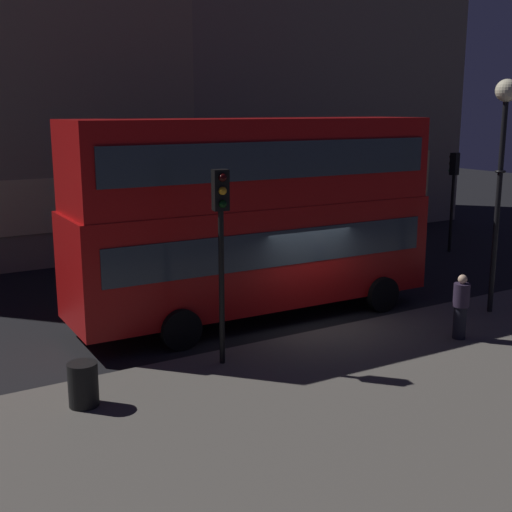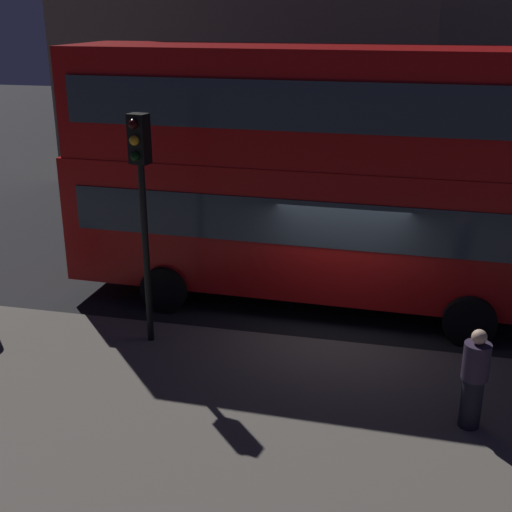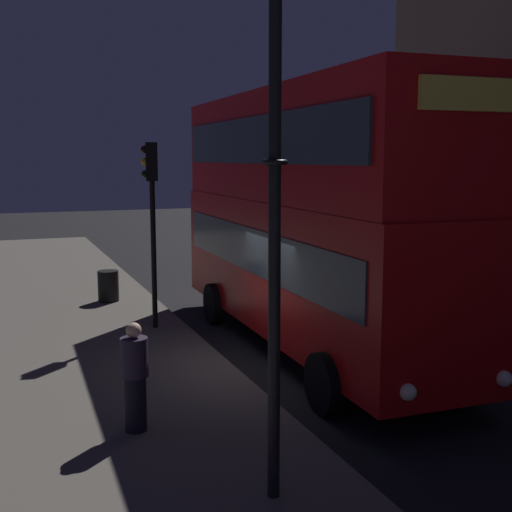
{
  "view_description": "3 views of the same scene",
  "coord_description": "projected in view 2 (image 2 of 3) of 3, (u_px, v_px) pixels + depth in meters",
  "views": [
    {
      "loc": [
        -9.89,
        -13.63,
        5.55
      ],
      "look_at": [
        -1.18,
        0.68,
        1.85
      ],
      "focal_mm": 47.03,
      "sensor_mm": 36.0,
      "label": 1
    },
    {
      "loc": [
        1.12,
        -12.11,
        5.96
      ],
      "look_at": [
        -1.61,
        -0.24,
        1.5
      ],
      "focal_mm": 47.31,
      "sensor_mm": 36.0,
      "label": 2
    },
    {
      "loc": [
        11.28,
        -4.74,
        3.98
      ],
      "look_at": [
        -1.5,
        0.29,
        1.94
      ],
      "focal_mm": 46.31,
      "sensor_mm": 36.0,
      "label": 3
    }
  ],
  "objects": [
    {
      "name": "double_decker_bus",
      "position": [
        308.0,
        167.0,
        13.67
      ],
      "size": [
        10.08,
        2.98,
        5.31
      ],
      "rotation": [
        0.0,
        0.0,
        -0.02
      ],
      "color": "#B20F0F",
      "rests_on": "ground"
    },
    {
      "name": "pedestrian",
      "position": [
        474.0,
        378.0,
        9.78
      ],
      "size": [
        0.39,
        0.39,
        1.58
      ],
      "rotation": [
        0.0,
        0.0,
        3.73
      ],
      "color": "black",
      "rests_on": "sidewalk_slab"
    },
    {
      "name": "sidewalk_slab",
      "position": [
        300.0,
        471.0,
        9.16
      ],
      "size": [
        44.0,
        7.68,
        0.12
      ],
      "primitive_type": "cube",
      "color": "#5B564F",
      "rests_on": "ground"
    },
    {
      "name": "ground_plane",
      "position": [
        338.0,
        329.0,
        13.37
      ],
      "size": [
        80.0,
        80.0,
        0.0
      ],
      "primitive_type": "plane",
      "color": "black"
    },
    {
      "name": "traffic_light_near_kerb",
      "position": [
        141.0,
        183.0,
        11.63
      ],
      "size": [
        0.36,
        0.39,
        4.21
      ],
      "rotation": [
        0.0,
        0.0,
        -0.19
      ],
      "color": "black",
      "rests_on": "sidewalk_slab"
    }
  ]
}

